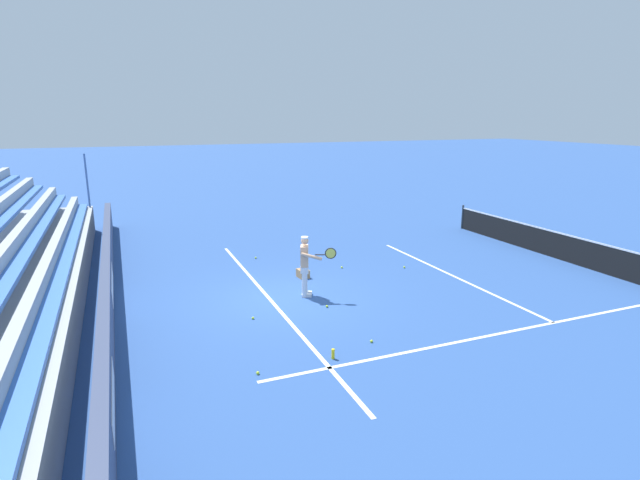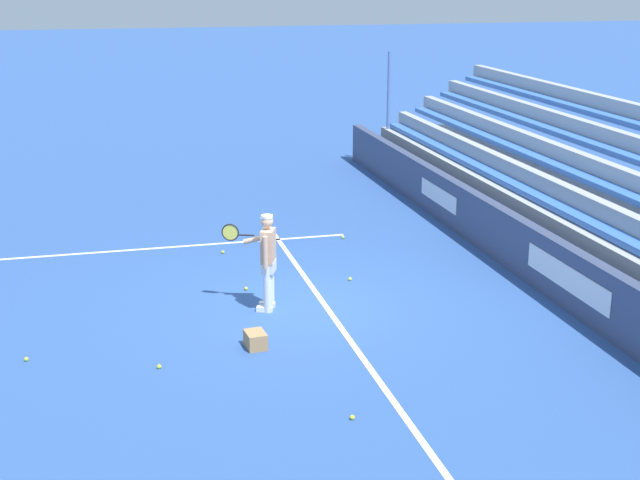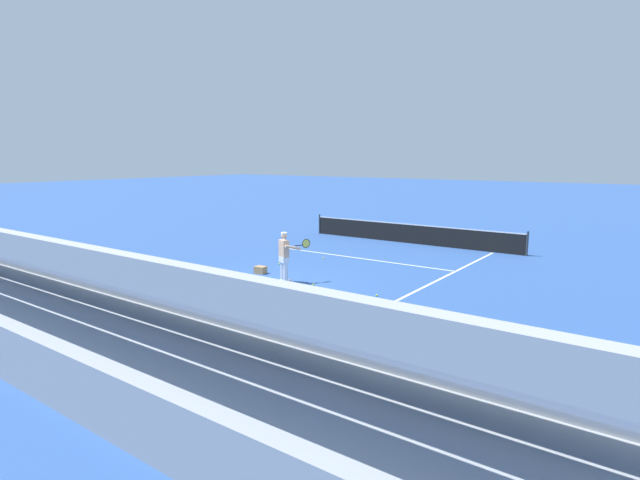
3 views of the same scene
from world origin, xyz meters
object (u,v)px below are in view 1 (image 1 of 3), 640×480
Objects in this scene: tennis_ball_toward_net at (256,258)px; tennis_ball_far_right at (371,341)px; ball_box_cardboard at (303,273)px; water_bottle at (333,354)px; tennis_player at (306,265)px; tennis_ball_on_baseline at (253,318)px; tennis_net at (562,246)px; tennis_ball_by_box at (342,267)px; tennis_ball_near_player at (404,267)px; tennis_ball_far_left at (258,373)px; tennis_ball_midcourt at (327,306)px.

tennis_ball_far_right is at bearing 4.74° from tennis_ball_toward_net.
ball_box_cardboard is at bearing 17.38° from tennis_ball_toward_net.
tennis_ball_toward_net is at bearing -162.62° from ball_box_cardboard.
water_bottle reaches higher than tennis_ball_far_right.
tennis_player reaches higher than ball_box_cardboard.
tennis_player is 25.98× the size of tennis_ball_on_baseline.
tennis_player is at bearing -89.89° from tennis_net.
tennis_ball_by_box is at bearing 153.74° from water_bottle.
tennis_net is (-0.02, 9.63, -0.40)m from tennis_player.
tennis_ball_toward_net is at bearing 176.58° from water_bottle.
tennis_player is 1.83m from ball_box_cardboard.
tennis_ball_near_player is at bearing 55.27° from tennis_ball_toward_net.
tennis_ball_near_player is (0.35, 3.48, -0.10)m from ball_box_cardboard.
tennis_net reaches higher than tennis_ball_toward_net.
tennis_ball_far_left is (3.80, -2.43, -0.86)m from tennis_player.
tennis_ball_far_right is at bearing -17.86° from tennis_ball_by_box.
tennis_ball_midcourt is at bearing 91.05° from tennis_ball_on_baseline.
tennis_player is 4.26m from tennis_ball_near_player.
ball_box_cardboard is at bearing -95.76° from tennis_ball_near_player.
tennis_ball_midcourt is at bearing 159.57° from water_bottle.
tennis_ball_far_right and tennis_ball_on_baseline have the same top height.
tennis_ball_far_left is 1.00× the size of tennis_ball_toward_net.
tennis_ball_midcourt is at bearing 136.18° from tennis_ball_far_left.
tennis_ball_on_baseline is at bearing -59.18° from tennis_player.
tennis_ball_by_box and tennis_ball_on_baseline have the same top height.
tennis_ball_far_right is at bearing 5.17° from tennis_player.
ball_box_cardboard is 6.06× the size of tennis_ball_near_player.
tennis_ball_near_player is (-1.23, 3.98, -0.86)m from tennis_player.
tennis_ball_midcourt is (3.05, -1.83, 0.00)m from tennis_ball_by_box.
tennis_ball_far_right is 7.62m from tennis_ball_toward_net.
tennis_player is at bearing 147.36° from tennis_ball_far_left.
tennis_player is at bearing -168.75° from tennis_ball_midcourt.
water_bottle is (3.76, -0.80, -0.78)m from tennis_player.
water_bottle is at bearing -20.43° from tennis_ball_midcourt.
tennis_net is (1.98, 7.59, 0.46)m from tennis_ball_by_box.
tennis_ball_far_left is 0.01× the size of tennis_net.
ball_box_cardboard is 6.06× the size of tennis_ball_far_left.
ball_box_cardboard is 6.06× the size of tennis_ball_on_baseline.
tennis_ball_near_player is 1.00× the size of tennis_ball_far_right.
tennis_player is 25.98× the size of tennis_ball_near_player.
ball_box_cardboard reaches higher than tennis_ball_toward_net.
tennis_player reaches higher than water_bottle.
tennis_ball_midcourt is 2.89m from water_bottle.
tennis_ball_far_left is at bearing -43.82° from tennis_ball_midcourt.
tennis_ball_far_right is at bearing -38.58° from tennis_ball_near_player.
tennis_ball_midcourt is (-2.33, -0.10, 0.00)m from tennis_ball_far_right.
water_bottle reaches higher than tennis_ball_midcourt.
tennis_player is 3.92m from water_bottle.
tennis_net is (-1.10, 11.44, 0.46)m from tennis_ball_on_baseline.
ball_box_cardboard is 9.27m from tennis_net.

